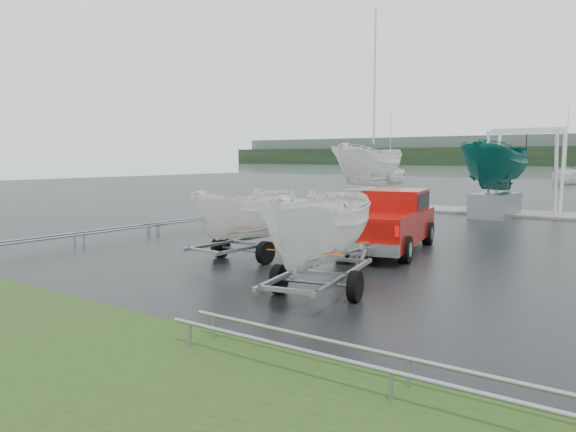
{
  "coord_description": "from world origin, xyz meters",
  "views": [
    {
      "loc": [
        6.62,
        -15.38,
        2.76
      ],
      "look_at": [
        -2.04,
        -3.35,
        1.2
      ],
      "focal_mm": 35.0,
      "sensor_mm": 36.0,
      "label": 1
    }
  ],
  "objects": [
    {
      "name": "grass_verge",
      "position": [
        0.0,
        -11.0,
        0.0
      ],
      "size": [
        40.0,
        40.0,
        0.0
      ],
      "primitive_type": "plane",
      "color": "#1E3213",
      "rests_on": "ground"
    },
    {
      "name": "ground_plane",
      "position": [
        0.0,
        0.0,
        0.0
      ],
      "size": [
        120.0,
        120.0,
        0.0
      ],
      "primitive_type": "plane",
      "color": "black",
      "rests_on": "ground"
    },
    {
      "name": "keelboat_1",
      "position": [
        -0.69,
        11.2,
        3.69
      ],
      "size": [
        2.33,
        3.2,
        7.3
      ],
      "color": "gray",
      "rests_on": "ground"
    },
    {
      "name": "trailer_hitched",
      "position": [
        0.69,
        -6.06,
        2.59
      ],
      "size": [
        1.94,
        3.77,
        4.77
      ],
      "rotation": [
        0.0,
        0.0,
        0.21
      ],
      "color": "gray",
      "rests_on": "ground"
    },
    {
      "name": "boat_hoist",
      "position": [
        0.13,
        13.0,
        2.67
      ],
      "size": [
        3.3,
        2.18,
        4.12
      ],
      "color": "silver",
      "rests_on": "ground"
    },
    {
      "name": "mast_rack_0",
      "position": [
        -9.0,
        1.0,
        0.35
      ],
      "size": [
        0.56,
        6.5,
        0.06
      ],
      "rotation": [
        0.0,
        0.0,
        1.57
      ],
      "color": "gray",
      "rests_on": "ground"
    },
    {
      "name": "moored_boat_0",
      "position": [
        -20.88,
        42.33,
        0.01
      ],
      "size": [
        2.44,
        2.5,
        11.05
      ],
      "rotation": [
        0.0,
        0.0,
        3.21
      ],
      "color": "silver",
      "rests_on": "ground"
    },
    {
      "name": "moored_boat_1",
      "position": [
        -4.24,
        49.7,
        0.01
      ],
      "size": [
        2.52,
        2.58,
        11.24
      ],
      "rotation": [
        0.0,
        0.0,
        3.17
      ],
      "color": "silver",
      "rests_on": "ground"
    },
    {
      "name": "mast_rack_1",
      "position": [
        -9.0,
        -5.0,
        0.35
      ],
      "size": [
        0.56,
        6.5,
        0.06
      ],
      "rotation": [
        0.0,
        0.0,
        1.57
      ],
      "color": "gray",
      "rests_on": "ground"
    },
    {
      "name": "keelboat_0",
      "position": [
        -7.16,
        11.0,
        3.61
      ],
      "size": [
        2.28,
        3.2,
        10.45
      ],
      "color": "gray",
      "rests_on": "ground"
    },
    {
      "name": "trailer_parked",
      "position": [
        -3.01,
        -3.89,
        2.34
      ],
      "size": [
        1.8,
        3.63,
        4.29
      ],
      "rotation": [
        0.0,
        0.0,
        -0.03
      ],
      "color": "gray",
      "rests_on": "ground"
    },
    {
      "name": "dock",
      "position": [
        0.0,
        13.0,
        0.05
      ],
      "size": [
        30.0,
        3.0,
        0.12
      ],
      "primitive_type": "cube",
      "color": "gray",
      "rests_on": "ground"
    },
    {
      "name": "mast_rack_2",
      "position": [
        4.0,
        -9.5,
        0.35
      ],
      "size": [
        7.0,
        0.56,
        0.06
      ],
      "color": "gray",
      "rests_on": "ground"
    },
    {
      "name": "pickup_truck",
      "position": [
        -0.6,
        -0.07,
        0.92
      ],
      "size": [
        2.87,
        5.57,
        1.77
      ],
      "rotation": [
        0.0,
        0.0,
        0.21
      ],
      "color": "#980C08",
      "rests_on": "ground"
    }
  ]
}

